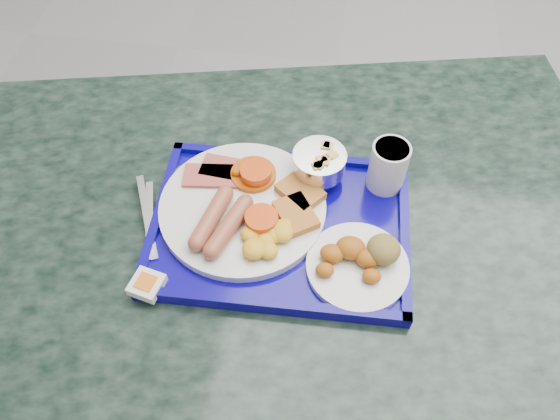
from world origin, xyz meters
name	(u,v)px	position (x,y,z in m)	size (l,w,h in m)	color
floor	(523,213)	(0.00, 0.00, 0.00)	(6.00, 6.00, 0.00)	gray
table	(274,288)	(-0.71, -0.68, 0.54)	(1.32, 1.03, 0.73)	slate
tray	(280,227)	(-0.70, -0.68, 0.74)	(0.41, 0.31, 0.02)	#0A0280
main_plate	(247,208)	(-0.76, -0.66, 0.76)	(0.26, 0.26, 0.04)	silver
bread_plate	(361,260)	(-0.58, -0.73, 0.76)	(0.15, 0.15, 0.05)	silver
fruit_bowl	(319,163)	(-0.65, -0.57, 0.78)	(0.09, 0.09, 0.06)	silver
juice_cup	(388,165)	(-0.55, -0.57, 0.79)	(0.06, 0.06, 0.08)	silver
spoon	(172,186)	(-0.89, -0.63, 0.75)	(0.07, 0.19, 0.01)	silver
knife	(147,216)	(-0.91, -0.69, 0.75)	(0.01, 0.17, 0.00)	silver
jam_packet	(147,285)	(-0.87, -0.81, 0.75)	(0.05, 0.05, 0.02)	white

